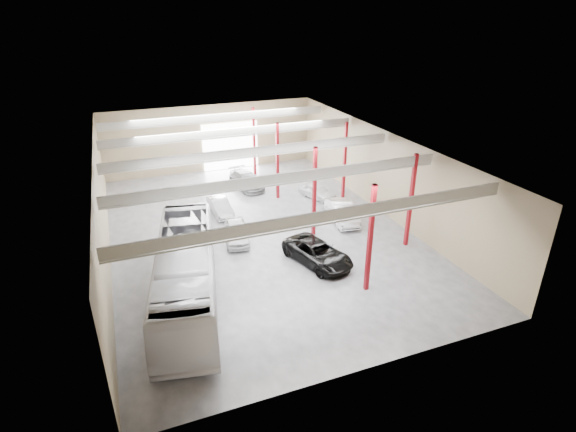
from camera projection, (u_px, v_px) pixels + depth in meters
depot_shell at (257, 169)px, 33.63m from camera, size 22.12×32.12×7.06m
coach_bus at (186, 272)px, 26.24m from camera, size 5.81×14.17×3.85m
black_sedan at (318, 253)px, 30.63m from camera, size 3.95×5.98×1.53m
car_row_a at (236, 232)px, 33.62m from camera, size 2.47×4.53×1.46m
car_row_b at (220, 207)px, 38.05m from camera, size 1.62×4.08×1.32m
car_row_c at (246, 180)px, 43.68m from camera, size 2.76×5.39×1.50m
car_right_near at (342, 212)px, 36.73m from camera, size 2.39×5.01×1.59m
car_right_far at (317, 191)px, 41.24m from camera, size 2.79×4.20×1.33m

